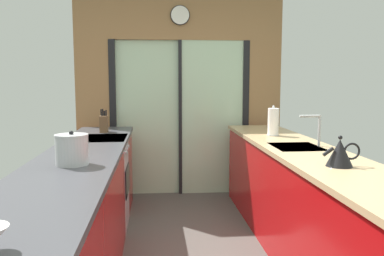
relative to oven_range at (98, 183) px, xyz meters
name	(u,v)px	position (x,y,z in m)	size (l,w,h in m)	color
ground_plane	(194,251)	(0.91, -0.65, -0.47)	(5.04, 7.60, 0.02)	#4C4742
back_wall_unit	(180,78)	(0.91, 1.15, 1.07)	(2.64, 0.12, 2.70)	olive
left_counter_run	(77,221)	(0.00, -1.12, 0.01)	(0.62, 3.80, 0.92)	#AD0C0F
right_counter_run	(308,207)	(1.82, -0.95, 0.01)	(0.62, 3.80, 0.92)	#AD0C0F
sink_faucet	(316,125)	(1.97, -0.70, 0.65)	(0.19, 0.02, 0.28)	#B7BABC
oven_range	(98,183)	(0.00, 0.00, 0.00)	(0.60, 0.60, 0.92)	#B7BABC
knife_block	(104,124)	(0.02, 0.43, 0.56)	(0.08, 0.14, 0.26)	brown
stock_pot	(72,150)	(0.02, -1.29, 0.57)	(0.22, 0.22, 0.23)	#B7BABC
kettle	(340,153)	(1.80, -1.50, 0.56)	(0.26, 0.18, 0.21)	black
paper_towel_roll	(273,122)	(1.80, -0.01, 0.61)	(0.13, 0.13, 0.31)	#B7BABC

